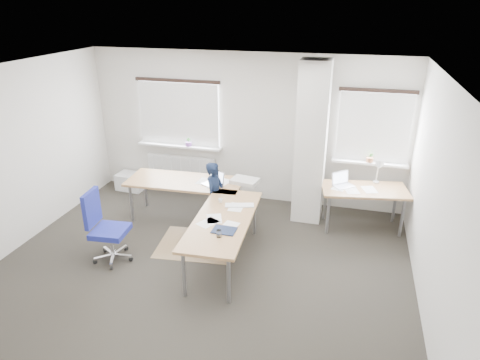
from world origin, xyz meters
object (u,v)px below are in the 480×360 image
(desk_main, at_px, (206,200))
(task_chair, at_px, (109,241))
(desk_side, at_px, (364,191))
(person, at_px, (215,196))

(desk_main, height_order, task_chair, task_chair)
(desk_main, bearing_deg, task_chair, -143.14)
(desk_main, bearing_deg, desk_side, 20.12)
(task_chair, xyz_separation_m, person, (1.23, 1.33, 0.29))
(desk_main, relative_size, task_chair, 2.35)
(desk_main, height_order, desk_side, desk_side)
(task_chair, relative_size, person, 0.93)
(person, bearing_deg, task_chair, 146.08)
(desk_side, bearing_deg, desk_main, -167.17)
(desk_side, bearing_deg, person, -174.15)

